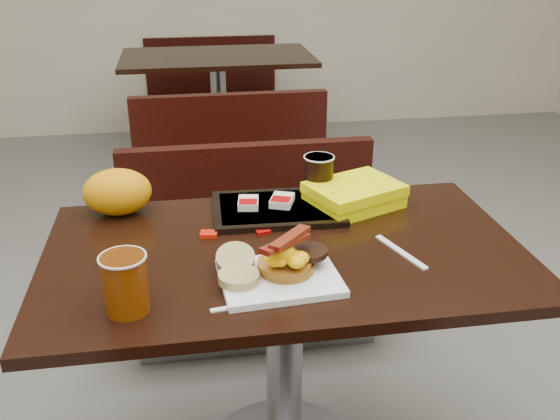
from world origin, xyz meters
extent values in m
cube|color=white|center=(-0.04, -0.15, 0.76)|extent=(0.28, 0.23, 0.02)
cylinder|color=#A5741B|center=(-0.02, -0.13, 0.78)|extent=(0.14, 0.14, 0.03)
cylinder|color=black|center=(0.04, -0.12, 0.80)|extent=(0.10, 0.10, 0.01)
ellipsoid|color=yellow|center=(-0.03, -0.15, 0.82)|extent=(0.10, 0.09, 0.05)
cylinder|color=tan|center=(-0.13, -0.17, 0.78)|extent=(0.11, 0.11, 0.02)
cylinder|color=tan|center=(-0.13, -0.10, 0.79)|extent=(0.09, 0.09, 0.05)
cylinder|color=#9C4305|center=(-0.37, -0.22, 0.81)|extent=(0.12, 0.12, 0.13)
cube|color=white|center=(0.28, -0.07, 0.75)|extent=(0.08, 0.19, 0.00)
cube|color=red|center=(-0.19, 0.10, 0.76)|extent=(0.05, 0.04, 0.01)
cube|color=#8C0504|center=(-0.04, 0.09, 0.75)|extent=(0.04, 0.04, 0.01)
cube|color=black|center=(0.02, 0.22, 0.76)|extent=(0.37, 0.27, 0.02)
cube|color=silver|center=(-0.07, 0.23, 0.78)|extent=(0.07, 0.08, 0.02)
cube|color=silver|center=(0.03, 0.23, 0.78)|extent=(0.08, 0.10, 0.02)
cylinder|color=black|center=(0.15, 0.29, 0.83)|extent=(0.09, 0.09, 0.12)
cube|color=#EDEC03|center=(0.24, 0.23, 0.78)|extent=(0.30, 0.27, 0.07)
ellipsoid|color=orange|center=(-0.43, 0.28, 0.82)|extent=(0.22, 0.18, 0.13)
camera|label=1|loc=(-0.23, -1.35, 1.49)|focal=39.51mm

